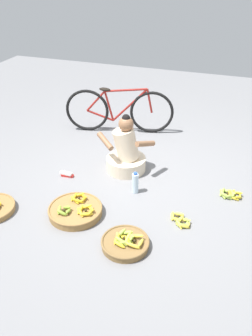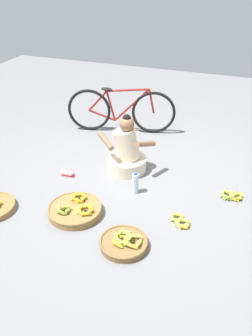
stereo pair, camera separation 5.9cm
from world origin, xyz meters
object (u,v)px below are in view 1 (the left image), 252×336
loose_bananas_front_center (181,220)px  banana_basket_mid_right (76,210)px  vendor_woman_front (126,153)px  banana_basket_back_left (125,243)px  bicycle_leaning (119,111)px  packet_carton_stack (67,174)px  loose_bananas_back_right (230,194)px  water_bottle (135,183)px

loose_bananas_front_center → banana_basket_mid_right: bearing=-168.1°
vendor_woman_front → banana_basket_back_left: size_ratio=1.65×
banana_basket_mid_right → banana_basket_back_left: 0.74m
banana_basket_mid_right → banana_basket_back_left: size_ratio=1.25×
bicycle_leaning → packet_carton_stack: bearing=-97.4°
bicycle_leaning → loose_bananas_front_center: (1.39, -1.90, -0.33)m
packet_carton_stack → loose_bananas_front_center: bearing=-14.9°
bicycle_leaning → loose_bananas_back_right: bearing=-33.8°
banana_basket_back_left → bicycle_leaning: bearing=111.1°
bicycle_leaning → loose_bananas_back_right: size_ratio=5.61×
bicycle_leaning → banana_basket_back_left: bearing=-68.9°
bicycle_leaning → loose_bananas_front_center: bicycle_leaning is taller
vendor_woman_front → water_bottle: bearing=-59.0°
vendor_woman_front → bicycle_leaning: 1.18m
banana_basket_mid_right → loose_bananas_front_center: (1.13, 0.24, -0.03)m
banana_basket_mid_right → packet_carton_stack: size_ratio=3.31×
vendor_woman_front → banana_basket_mid_right: vendor_woman_front is taller
bicycle_leaning → water_bottle: 1.71m
water_bottle → packet_carton_stack: (-0.94, 0.04, -0.10)m
banana_basket_back_left → loose_bananas_back_right: (0.91, 1.19, -0.02)m
banana_basket_mid_right → loose_bananas_back_right: bearing=29.3°
banana_basket_back_left → packet_carton_stack: 1.48m
water_bottle → packet_carton_stack: 0.95m
loose_bananas_front_center → vendor_woman_front: bearing=137.7°
banana_basket_back_left → packet_carton_stack: bearing=139.9°
vendor_woman_front → loose_bananas_front_center: 1.25m
loose_bananas_back_right → water_bottle: 1.14m
banana_basket_back_left → packet_carton_stack: size_ratio=2.66×
banana_basket_mid_right → packet_carton_stack: bearing=124.3°
vendor_woman_front → bicycle_leaning: size_ratio=0.48×
water_bottle → packet_carton_stack: bearing=177.3°
banana_basket_mid_right → packet_carton_stack: 0.80m
banana_basket_back_left → loose_bananas_back_right: 1.50m
banana_basket_back_left → water_bottle: water_bottle is taller
water_bottle → banana_basket_mid_right: bearing=-128.9°
banana_basket_back_left → water_bottle: bearing=101.7°
loose_bananas_back_right → water_bottle: water_bottle is taller
loose_bananas_front_center → loose_bananas_back_right: bearing=54.9°
loose_bananas_front_center → water_bottle: water_bottle is taller
banana_basket_mid_right → water_bottle: bearing=51.1°
vendor_woman_front → packet_carton_stack: size_ratio=4.38×
banana_basket_mid_right → water_bottle: size_ratio=2.16×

